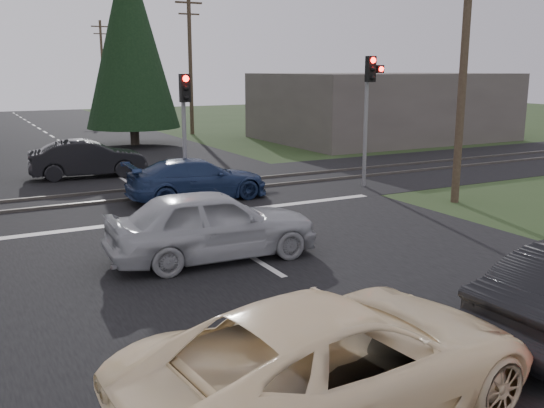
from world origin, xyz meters
TOP-DOWN VIEW (x-y plane):
  - ground at (0.00, 0.00)m, footprint 120.00×120.00m
  - road at (0.00, 10.00)m, footprint 14.00×100.00m
  - rail_corridor at (0.00, 12.00)m, footprint 120.00×8.00m
  - stop_line at (0.00, 8.20)m, footprint 13.00×0.35m
  - rail_near at (0.00, 11.20)m, footprint 120.00×0.12m
  - rail_far at (0.00, 12.80)m, footprint 120.00×0.12m
  - traffic_signal_right at (7.55, 9.47)m, footprint 0.68×0.48m
  - traffic_signal_center at (1.00, 10.68)m, footprint 0.32×0.48m
  - utility_pole_near at (8.50, 6.00)m, footprint 1.80×0.26m
  - utility_pole_mid at (8.50, 30.00)m, footprint 1.80×0.26m
  - utility_pole_far at (8.50, 55.00)m, footprint 1.80×0.26m
  - conifer_tree at (3.50, 26.00)m, footprint 5.20×5.20m
  - building_right at (18.00, 22.00)m, footprint 14.00×10.00m
  - cream_coupe at (-1.96, -2.60)m, footprint 5.76×3.10m
  - silver_car at (-0.81, 4.11)m, footprint 4.86×2.16m
  - blue_sedan at (1.23, 10.32)m, footprint 4.76×2.08m
  - dark_car_far at (-1.07, 16.41)m, footprint 4.63×2.00m

SIDE VIEW (x-z plane):
  - ground at x=0.00m, z-range 0.00..0.00m
  - road at x=0.00m, z-range 0.00..0.01m
  - rail_corridor at x=0.00m, z-range 0.00..0.01m
  - stop_line at x=0.00m, z-range 0.01..0.01m
  - rail_near at x=0.00m, z-range 0.00..0.10m
  - rail_far at x=0.00m, z-range 0.00..0.10m
  - blue_sedan at x=1.23m, z-range 0.00..1.36m
  - dark_car_far at x=-1.07m, z-range 0.00..1.48m
  - cream_coupe at x=-1.96m, z-range 0.00..1.53m
  - silver_car at x=-0.81m, z-range 0.00..1.63m
  - building_right at x=18.00m, z-range 0.00..4.00m
  - traffic_signal_center at x=1.00m, z-range 0.76..4.86m
  - traffic_signal_right at x=7.55m, z-range 0.96..5.66m
  - utility_pole_near at x=8.50m, z-range 0.23..9.23m
  - utility_pole_mid at x=8.50m, z-range 0.23..9.23m
  - utility_pole_far at x=8.50m, z-range 0.23..9.23m
  - conifer_tree at x=3.50m, z-range 0.49..11.49m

